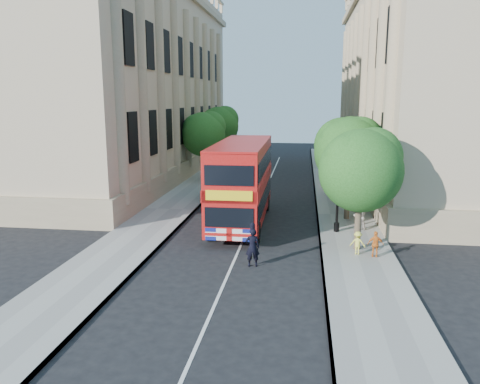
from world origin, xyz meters
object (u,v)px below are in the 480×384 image
at_px(lamp_post, 338,189).
at_px(woman_pedestrian, 360,216).
at_px(box_van, 225,177).
at_px(double_decker_bus, 242,180).
at_px(police_constable, 252,247).

height_order(lamp_post, woman_pedestrian, lamp_post).
bearing_deg(box_van, woman_pedestrian, -39.58).
distance_m(lamp_post, box_van, 12.19).
bearing_deg(box_van, lamp_post, -45.86).
bearing_deg(double_decker_bus, police_constable, -79.33).
bearing_deg(woman_pedestrian, double_decker_bus, -12.61).
distance_m(double_decker_bus, box_van, 8.25).
bearing_deg(police_constable, box_van, -86.69).
bearing_deg(lamp_post, police_constable, -125.16).
bearing_deg(box_van, double_decker_bus, -69.35).
relative_size(box_van, police_constable, 3.14).
distance_m(box_van, woman_pedestrian, 12.66).
bearing_deg(woman_pedestrian, police_constable, 44.18).
height_order(lamp_post, box_van, lamp_post).
bearing_deg(woman_pedestrian, box_van, -48.75).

